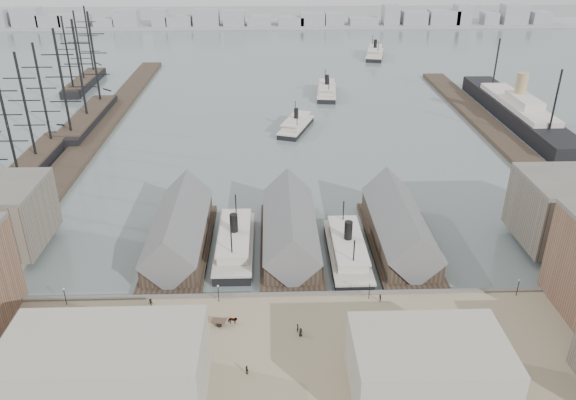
{
  "coord_description": "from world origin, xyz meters",
  "views": [
    {
      "loc": [
        -4.25,
        -98.48,
        69.66
      ],
      "look_at": [
        0.0,
        30.0,
        6.0
      ],
      "focal_mm": 35.0,
      "sensor_mm": 36.0,
      "label": 1
    }
  ],
  "objects_px": {
    "ocean_steamer": "(517,110)",
    "ferry_docked_west": "(235,242)",
    "horse_cart_right": "(368,340)",
    "horse_cart_center": "(228,321)",
    "horse_cart_left": "(46,323)"
  },
  "relations": [
    {
      "from": "ferry_docked_west",
      "to": "horse_cart_right",
      "type": "height_order",
      "value": "ferry_docked_west"
    },
    {
      "from": "ocean_steamer",
      "to": "horse_cart_left",
      "type": "xyz_separation_m",
      "value": [
        -138.59,
        -123.25,
        -1.25
      ]
    },
    {
      "from": "ocean_steamer",
      "to": "horse_cart_center",
      "type": "xyz_separation_m",
      "value": [
        -104.7,
        -123.85,
        -1.21
      ]
    },
    {
      "from": "horse_cart_center",
      "to": "horse_cart_right",
      "type": "distance_m",
      "value": 26.1
    },
    {
      "from": "ferry_docked_west",
      "to": "ocean_steamer",
      "type": "xyz_separation_m",
      "value": [
        105.0,
        94.34,
        1.59
      ]
    },
    {
      "from": "ferry_docked_west",
      "to": "ocean_steamer",
      "type": "bearing_deg",
      "value": 41.94
    },
    {
      "from": "ocean_steamer",
      "to": "horse_cart_center",
      "type": "bearing_deg",
      "value": -130.21
    },
    {
      "from": "ocean_steamer",
      "to": "ferry_docked_west",
      "type": "bearing_deg",
      "value": -138.06
    },
    {
      "from": "horse_cart_center",
      "to": "horse_cart_left",
      "type": "bearing_deg",
      "value": 95.56
    },
    {
      "from": "horse_cart_center",
      "to": "horse_cart_right",
      "type": "relative_size",
      "value": 1.03
    },
    {
      "from": "ferry_docked_west",
      "to": "horse_cart_left",
      "type": "relative_size",
      "value": 6.15
    },
    {
      "from": "horse_cart_right",
      "to": "ferry_docked_west",
      "type": "bearing_deg",
      "value": 54.89
    },
    {
      "from": "horse_cart_right",
      "to": "ocean_steamer",
      "type": "bearing_deg",
      "value": -12.13
    },
    {
      "from": "ocean_steamer",
      "to": "horse_cart_right",
      "type": "distance_m",
      "value": 152.4
    },
    {
      "from": "horse_cart_center",
      "to": "horse_cart_right",
      "type": "height_order",
      "value": "horse_cart_center"
    }
  ]
}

